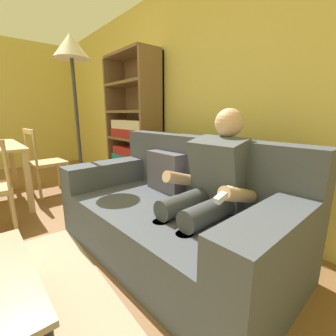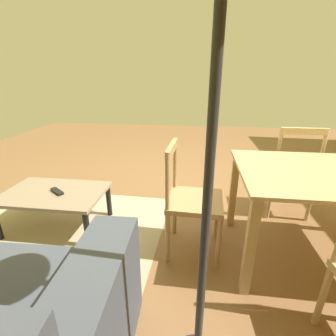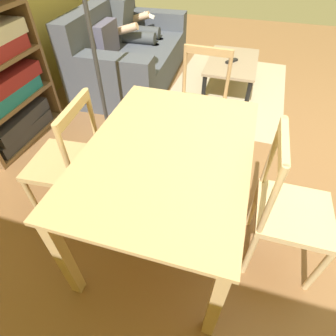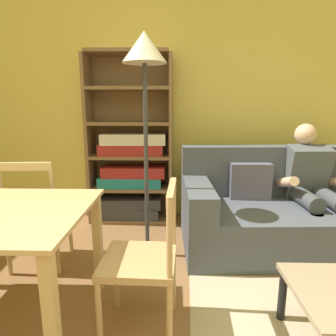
# 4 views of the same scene
# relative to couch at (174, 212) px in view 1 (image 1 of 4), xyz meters

# --- Properties ---
(wall_back) EXTENTS (6.68, 0.12, 2.54)m
(wall_back) POSITION_rel_couch_xyz_m (-1.11, 0.85, 0.94)
(wall_back) COLOR #DBC660
(wall_back) RESTS_ON ground_plane
(couch) EXTENTS (1.95, 1.06, 0.92)m
(couch) POSITION_rel_couch_xyz_m (0.00, 0.00, 0.00)
(couch) COLOR #474C56
(couch) RESTS_ON ground_plane
(person_lounging) EXTENTS (0.60, 0.89, 1.15)m
(person_lounging) POSITION_rel_couch_xyz_m (0.29, 0.07, 0.26)
(person_lounging) COLOR #4C5156
(person_lounging) RESTS_ON ground_plane
(bookshelf) EXTENTS (0.95, 0.36, 1.90)m
(bookshelf) POSITION_rel_couch_xyz_m (-1.54, 0.60, 0.41)
(bookshelf) COLOR brown
(bookshelf) RESTS_ON ground_plane
(dining_chair_near_wall) EXTENTS (0.45, 0.45, 0.92)m
(dining_chair_near_wall) POSITION_rel_couch_xyz_m (-2.17, -0.45, 0.13)
(dining_chair_near_wall) COLOR tan
(dining_chair_near_wall) RESTS_ON ground_plane
(floor_lamp) EXTENTS (0.36, 0.36, 1.90)m
(floor_lamp) POSITION_rel_couch_xyz_m (-1.28, -0.27, 1.28)
(floor_lamp) COLOR black
(floor_lamp) RESTS_ON ground_plane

